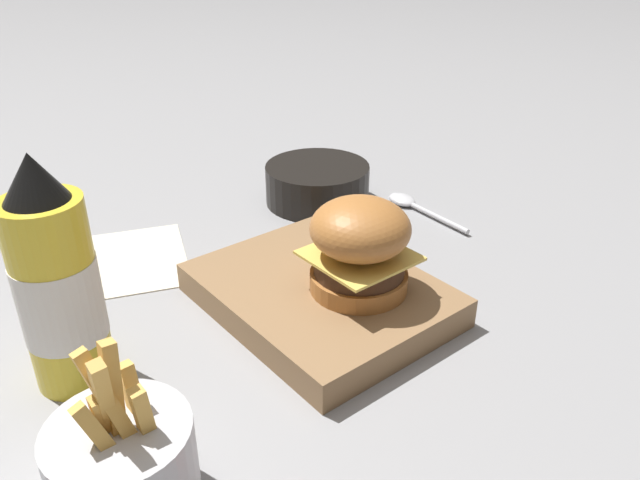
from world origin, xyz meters
TOP-DOWN VIEW (x-y plane):
  - ground_plane at (0.00, 0.00)m, footprint 6.00×6.00m
  - serving_board at (-0.03, 0.02)m, footprint 0.26×0.20m
  - burger at (-0.06, 0.00)m, footprint 0.10×0.10m
  - ketchup_bottle at (0.03, 0.27)m, footprint 0.07×0.07m
  - fries_basket at (-0.14, 0.29)m, footprint 0.10×0.10m
  - side_bowl at (0.19, -0.15)m, footprint 0.15×0.15m
  - spoon at (0.09, -0.24)m, footprint 0.15×0.03m
  - parchment_square at (0.20, 0.15)m, footprint 0.21×0.21m

SIDE VIEW (x-z plane):
  - ground_plane at x=0.00m, z-range 0.00..0.00m
  - parchment_square at x=0.20m, z-range 0.00..0.00m
  - spoon at x=0.09m, z-range 0.00..0.01m
  - serving_board at x=-0.03m, z-range 0.00..0.03m
  - side_bowl at x=0.19m, z-range 0.00..0.06m
  - fries_basket at x=-0.14m, z-range -0.03..0.11m
  - burger at x=-0.06m, z-range 0.03..0.13m
  - ketchup_bottle at x=0.03m, z-range -0.01..0.21m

